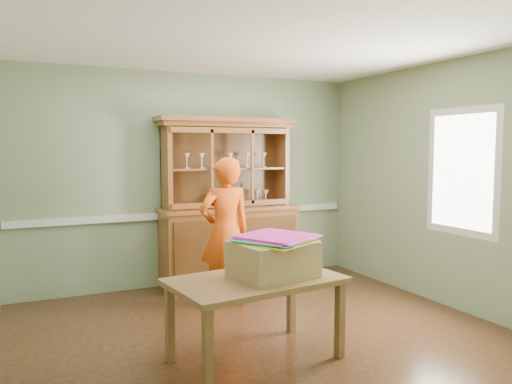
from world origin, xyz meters
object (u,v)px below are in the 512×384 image
cardboard_box (273,259)px  person (225,232)px  dining_table (256,288)px  china_hutch (229,226)px

cardboard_box → person: 1.46m
dining_table → person: (0.30, 1.43, 0.22)m
dining_table → person: person is taller
china_hutch → dining_table: china_hutch is taller
dining_table → person: bearing=70.9°
china_hutch → person: (-0.38, -0.84, 0.08)m
dining_table → cardboard_box: bearing=-16.0°
cardboard_box → person: bearing=84.0°
dining_table → cardboard_box: size_ratio=2.33×
cardboard_box → dining_table: bearing=171.2°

